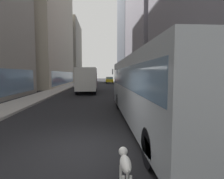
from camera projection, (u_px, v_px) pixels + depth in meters
ground_plane at (98, 85)px, 40.37m from camera, size 120.00×120.00×0.00m
sidewalk_left at (72, 84)px, 40.00m from camera, size 2.40×110.00×0.15m
sidewalk_right at (124, 84)px, 40.73m from camera, size 2.40×110.00×0.15m
building_left_mid at (37, 15)px, 35.79m from camera, size 10.43×23.64×27.90m
building_left_far at (61, 52)px, 57.60m from camera, size 11.47×16.46×18.41m
building_right_far at (142, 20)px, 50.14m from camera, size 11.80×18.75×34.44m
transit_bus at (151, 86)px, 8.59m from camera, size 2.78×11.53×3.05m
car_silver_sedan at (81, 83)px, 30.30m from camera, size 1.81×4.09×1.62m
car_red_coupe at (88, 80)px, 48.54m from camera, size 1.91×4.68×1.62m
car_yellow_taxi at (109, 80)px, 47.09m from camera, size 1.84×4.27×1.62m
box_truck at (87, 79)px, 22.96m from camera, size 2.30×7.50×3.05m
dalmatian_dog at (125, 163)px, 3.69m from camera, size 0.22×0.96×0.72m
pedestrian_with_handbag at (180, 95)px, 11.62m from camera, size 0.45×0.34×1.69m
traffic_light_near at (198, 71)px, 8.31m from camera, size 0.24×0.41×3.40m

